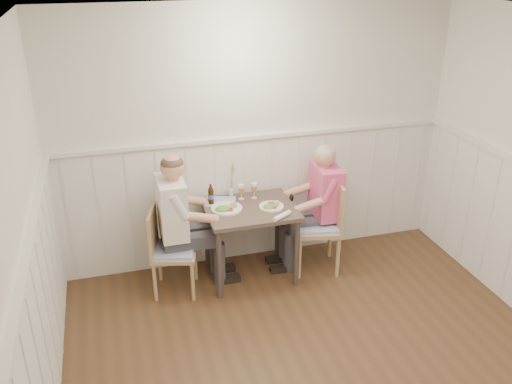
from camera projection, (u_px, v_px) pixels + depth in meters
room_shell at (360, 219)px, 3.29m from camera, size 4.04×4.54×2.60m
wainscot at (312, 274)px, 4.23m from camera, size 4.00×4.49×1.34m
dining_table at (250, 217)px, 5.21m from camera, size 0.85×0.70×0.75m
chair_right at (322, 222)px, 5.40m from camera, size 0.53×0.53×0.95m
chair_left at (168, 248)px, 5.04m from camera, size 0.49×0.49×0.86m
man_in_pink at (321, 214)px, 5.47m from camera, size 0.62×0.43×1.32m
diner_cream at (178, 232)px, 5.08m from camera, size 0.63×0.44×1.37m
plate_man at (271, 206)px, 5.16m from camera, size 0.24×0.24×0.06m
plate_diner at (225, 208)px, 5.11m from camera, size 0.30×0.30×0.08m
beer_glass_a at (254, 188)px, 5.32m from camera, size 0.06×0.06×0.16m
beer_glass_b at (241, 190)px, 5.29m from camera, size 0.06×0.06×0.15m
beer_bottle at (211, 195)px, 5.20m from camera, size 0.06×0.06×0.21m
rolled_napkin at (282, 216)px, 4.95m from camera, size 0.21×0.15×0.05m
grass_vase at (231, 181)px, 5.32m from camera, size 0.04×0.04×0.38m
gingham_mat at (220, 202)px, 5.28m from camera, size 0.34×0.31×0.01m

